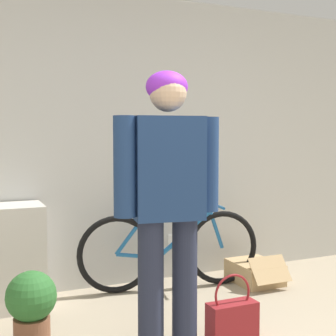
{
  "coord_description": "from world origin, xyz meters",
  "views": [
    {
      "loc": [
        -1.25,
        -1.46,
        1.36
      ],
      "look_at": [
        -0.1,
        1.15,
        1.15
      ],
      "focal_mm": 50.0,
      "sensor_mm": 36.0,
      "label": 1
    }
  ],
  "objects_px": {
    "cardboard_box": "(255,272)",
    "bicycle": "(171,249)",
    "handbag": "(232,319)",
    "potted_plant": "(31,306)",
    "person": "(168,189)"
  },
  "relations": [
    {
      "from": "bicycle",
      "to": "cardboard_box",
      "type": "height_order",
      "value": "bicycle"
    },
    {
      "from": "bicycle",
      "to": "cardboard_box",
      "type": "distance_m",
      "value": 0.84
    },
    {
      "from": "bicycle",
      "to": "potted_plant",
      "type": "bearing_deg",
      "value": -141.32
    },
    {
      "from": "person",
      "to": "bicycle",
      "type": "xyz_separation_m",
      "value": [
        0.5,
        1.09,
        -0.67
      ]
    },
    {
      "from": "potted_plant",
      "to": "handbag",
      "type": "bearing_deg",
      "value": -18.25
    },
    {
      "from": "cardboard_box",
      "to": "potted_plant",
      "type": "distance_m",
      "value": 2.15
    },
    {
      "from": "handbag",
      "to": "cardboard_box",
      "type": "height_order",
      "value": "handbag"
    },
    {
      "from": "cardboard_box",
      "to": "bicycle",
      "type": "bearing_deg",
      "value": 168.35
    },
    {
      "from": "handbag",
      "to": "potted_plant",
      "type": "relative_size",
      "value": 0.89
    },
    {
      "from": "handbag",
      "to": "potted_plant",
      "type": "bearing_deg",
      "value": 161.75
    },
    {
      "from": "handbag",
      "to": "cardboard_box",
      "type": "bearing_deg",
      "value": 49.13
    },
    {
      "from": "person",
      "to": "bicycle",
      "type": "relative_size",
      "value": 1.08
    },
    {
      "from": "person",
      "to": "potted_plant",
      "type": "bearing_deg",
      "value": 164.39
    },
    {
      "from": "potted_plant",
      "to": "cardboard_box",
      "type": "bearing_deg",
      "value": 15.36
    },
    {
      "from": "handbag",
      "to": "potted_plant",
      "type": "height_order",
      "value": "potted_plant"
    }
  ]
}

